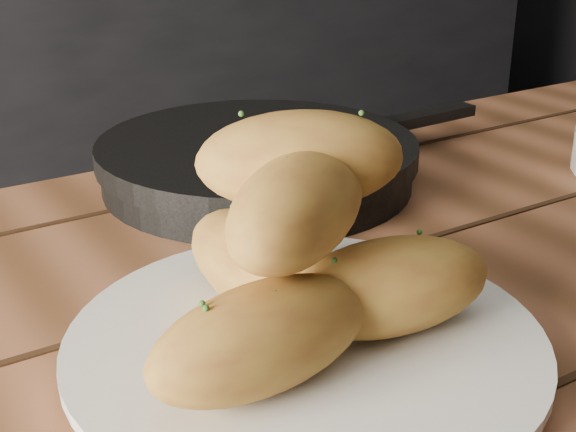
% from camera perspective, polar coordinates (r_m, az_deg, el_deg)
% --- Properties ---
extents(counter, '(2.80, 0.60, 0.90)m').
position_cam_1_polar(counter, '(2.11, -18.45, 5.71)').
color(counter, black).
rests_on(counter, ground).
extents(table, '(1.57, 0.83, 0.75)m').
position_cam_1_polar(table, '(0.65, 13.66, -13.16)').
color(table, brown).
rests_on(table, ground).
extents(plate, '(0.30, 0.30, 0.02)m').
position_cam_1_polar(plate, '(0.50, 1.25, -9.23)').
color(plate, silver).
rests_on(plate, table).
extents(bread_rolls, '(0.24, 0.19, 0.13)m').
position_cam_1_polar(bread_rolls, '(0.47, 0.98, -2.54)').
color(bread_rolls, '#AA822F').
rests_on(bread_rolls, plate).
extents(skillet, '(0.45, 0.31, 0.05)m').
position_cam_1_polar(skillet, '(0.78, -2.07, 3.93)').
color(skillet, black).
rests_on(skillet, table).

